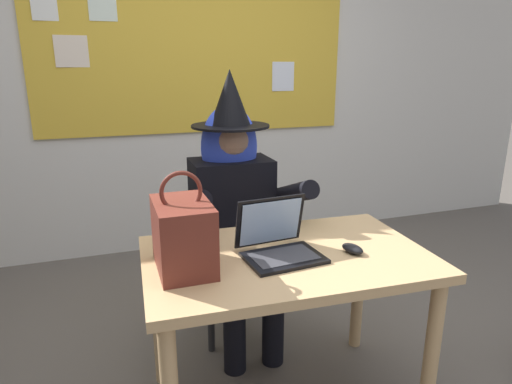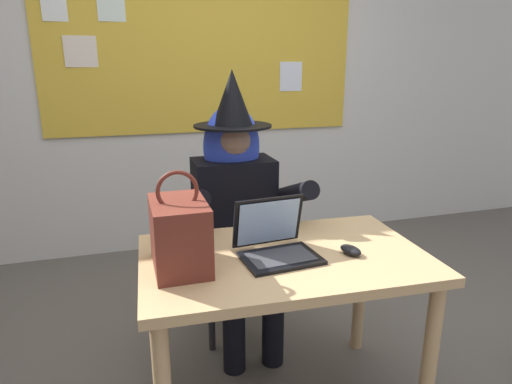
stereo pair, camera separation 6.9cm
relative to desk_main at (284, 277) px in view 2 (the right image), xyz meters
name	(u,v)px [view 2 (the right image)]	position (x,y,z in m)	size (l,w,h in m)	color
wall_back_bulletin	(204,68)	(0.06, 1.99, 0.82)	(6.57, 2.18, 2.87)	silver
desk_main	(284,277)	(0.00, 0.00, 0.00)	(1.18, 0.77, 0.72)	tan
chair_at_desk	(232,238)	(-0.04, 0.72, -0.10)	(0.43, 0.43, 0.92)	black
person_costumed	(236,196)	(-0.04, 0.60, 0.18)	(0.59, 0.66, 1.44)	black
laptop	(276,243)	(-0.04, 0.00, 0.15)	(0.32, 0.29, 0.23)	black
computer_mouse	(351,250)	(0.26, -0.08, 0.12)	(0.06, 0.10, 0.03)	black
handbag	(180,234)	(-0.42, 0.00, 0.24)	(0.20, 0.30, 0.38)	maroon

